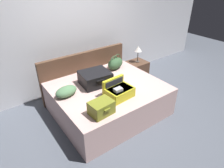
# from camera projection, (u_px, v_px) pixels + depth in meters

# --- Properties ---
(ground_plane) EXTENTS (12.00, 12.00, 0.00)m
(ground_plane) POSITION_uv_depth(u_px,v_px,m) (121.00, 122.00, 3.56)
(ground_plane) COLOR #4C515B
(back_wall) EXTENTS (8.00, 0.10, 2.60)m
(back_wall) POSITION_uv_depth(u_px,v_px,m) (73.00, 30.00, 4.06)
(back_wall) COLOR silver
(back_wall) RESTS_ON ground
(bed) EXTENTS (1.90, 1.62, 0.56)m
(bed) POSITION_uv_depth(u_px,v_px,m) (108.00, 99.00, 3.70)
(bed) COLOR #BC9993
(bed) RESTS_ON ground
(headboard) EXTENTS (1.94, 0.08, 0.94)m
(headboard) POSITION_uv_depth(u_px,v_px,m) (85.00, 73.00, 4.20)
(headboard) COLOR #4C3323
(headboard) RESTS_ON ground
(hard_case_large) EXTENTS (0.56, 0.51, 0.24)m
(hard_case_large) POSITION_uv_depth(u_px,v_px,m) (95.00, 78.00, 3.58)
(hard_case_large) COLOR black
(hard_case_large) RESTS_ON bed
(hard_case_medium) EXTENTS (0.45, 0.37, 0.29)m
(hard_case_medium) POSITION_uv_depth(u_px,v_px,m) (119.00, 91.00, 3.22)
(hard_case_medium) COLOR gold
(hard_case_medium) RESTS_ON bed
(hard_case_small) EXTENTS (0.36, 0.30, 0.21)m
(hard_case_small) POSITION_uv_depth(u_px,v_px,m) (101.00, 108.00, 2.83)
(hard_case_small) COLOR olive
(hard_case_small) RESTS_ON bed
(duffel_bag) EXTENTS (0.47, 0.36, 0.30)m
(duffel_bag) POSITION_uv_depth(u_px,v_px,m) (115.00, 63.00, 4.14)
(duffel_bag) COLOR #2D4C2D
(duffel_bag) RESTS_ON bed
(pillow_near_headboard) EXTENTS (0.42, 0.30, 0.16)m
(pillow_near_headboard) POSITION_uv_depth(u_px,v_px,m) (66.00, 91.00, 3.25)
(pillow_near_headboard) COLOR #4C724C
(pillow_near_headboard) RESTS_ON bed
(nightstand) EXTENTS (0.44, 0.40, 0.52)m
(nightstand) POSITION_uv_depth(u_px,v_px,m) (137.00, 72.00, 4.73)
(nightstand) COLOR #4C3323
(nightstand) RESTS_ON ground
(table_lamp) EXTENTS (0.16, 0.16, 0.38)m
(table_lamp) POSITION_uv_depth(u_px,v_px,m) (138.00, 50.00, 4.45)
(table_lamp) COLOR #3F3833
(table_lamp) RESTS_ON nightstand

